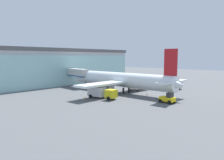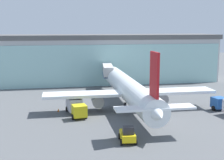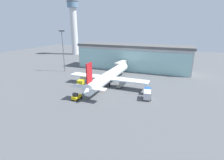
{
  "view_description": "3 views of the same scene",
  "coord_description": "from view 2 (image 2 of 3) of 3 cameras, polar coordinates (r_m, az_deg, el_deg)",
  "views": [
    {
      "loc": [
        -45.93,
        -33.14,
        9.84
      ],
      "look_at": [
        -2.69,
        8.21,
        3.49
      ],
      "focal_mm": 35.0,
      "sensor_mm": 36.0,
      "label": 1
    },
    {
      "loc": [
        -12.34,
        -48.19,
        15.03
      ],
      "look_at": [
        -3.7,
        8.66,
        5.08
      ],
      "focal_mm": 50.0,
      "sensor_mm": 36.0,
      "label": 2
    },
    {
      "loc": [
        25.55,
        -52.01,
        22.36
      ],
      "look_at": [
        0.94,
        5.71,
        2.54
      ],
      "focal_mm": 28.0,
      "sensor_mm": 36.0,
      "label": 3
    }
  ],
  "objects": [
    {
      "name": "jet_bridge",
      "position": [
        75.75,
        -0.86,
        1.89
      ],
      "size": [
        3.44,
        13.62,
        5.96
      ],
      "rotation": [
        0.0,
        0.0,
        1.48
      ],
      "color": "beige",
      "rests_on": "ground"
    },
    {
      "name": "ground",
      "position": [
        51.97,
        5.52,
        -7.04
      ],
      "size": [
        240.0,
        240.0,
        0.0
      ],
      "primitive_type": "plane",
      "color": "#545659"
    },
    {
      "name": "safety_cone_nose",
      "position": [
        50.75,
        6.33,
        -7.14
      ],
      "size": [
        0.36,
        0.36,
        0.55
      ],
      "primitive_type": "cone",
      "color": "orange",
      "rests_on": "ground"
    },
    {
      "name": "catering_truck",
      "position": [
        54.05,
        -6.66,
        -4.78
      ],
      "size": [
        3.56,
        7.58,
        2.65
      ],
      "rotation": [
        0.0,
        0.0,
        4.89
      ],
      "color": "yellow",
      "rests_on": "ground"
    },
    {
      "name": "terminal_building",
      "position": [
        85.08,
        -0.25,
        4.0
      ],
      "size": [
        58.95,
        14.57,
        12.82
      ],
      "rotation": [
        0.0,
        0.0,
        0.03
      ],
      "color": "#B3B3B3",
      "rests_on": "ground"
    },
    {
      "name": "pushback_tug",
      "position": [
        41.45,
        2.88,
        -10.02
      ],
      "size": [
        2.33,
        3.31,
        2.3
      ],
      "rotation": [
        0.0,
        0.0,
        1.51
      ],
      "color": "yellow",
      "rests_on": "ground"
    },
    {
      "name": "airplane",
      "position": [
        57.36,
        3.12,
        -1.77
      ],
      "size": [
        31.16,
        38.0,
        11.68
      ],
      "rotation": [
        0.0,
        0.0,
        1.59
      ],
      "color": "white",
      "rests_on": "ground"
    },
    {
      "name": "baggage_cart",
      "position": [
        57.67,
        7.71,
        -4.86
      ],
      "size": [
        2.9,
        3.22,
        1.5
      ],
      "rotation": [
        0.0,
        0.0,
        2.17
      ],
      "color": "#9E998C",
      "rests_on": "ground"
    },
    {
      "name": "safety_cone_wingtip",
      "position": [
        56.65,
        -9.79,
        -5.43
      ],
      "size": [
        0.36,
        0.36,
        0.55
      ],
      "primitive_type": "cone",
      "color": "orange",
      "rests_on": "ground"
    }
  ]
}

